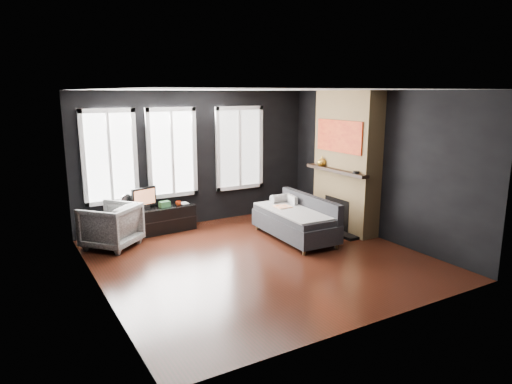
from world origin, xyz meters
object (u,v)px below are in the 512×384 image
monitor (144,197)px  mug (178,203)px  mantel_vase (322,161)px  armchair (111,224)px  book (180,199)px  sofa (295,218)px  media_console (158,220)px

monitor → mug: monitor is taller
mug → mantel_vase: mantel_vase is taller
armchair → book: bearing=156.7°
mug → mantel_vase: bearing=-23.8°
monitor → book: monitor is taller
sofa → mantel_vase: bearing=27.4°
armchair → media_console: (0.98, 0.43, -0.18)m
media_console → monitor: size_ratio=2.68×
sofa → armchair: bearing=160.4°
sofa → media_console: 2.64m
mantel_vase → mug: bearing=156.2°
monitor → book: (0.73, 0.04, -0.13)m
media_console → book: size_ratio=6.79×
monitor → book: bearing=-15.6°
armchair → mantel_vase: (4.00, -0.76, 0.90)m
media_console → mug: (0.41, -0.04, 0.30)m
armchair → mug: armchair is taller
mantel_vase → book: bearing=153.9°
sofa → book: 2.32m
sofa → mug: (-1.66, 1.60, 0.15)m
sofa → monitor: 2.86m
sofa → media_console: sofa is taller
mug → book: book is taller
book → monitor: bearing=-176.7°
monitor → sofa: bearing=-54.3°
media_console → mantel_vase: mantel_vase is taller
monitor → mantel_vase: size_ratio=2.84×
book → mantel_vase: size_ratio=1.12×
book → mantel_vase: 2.91m
armchair → mantel_vase: bearing=127.8°
media_console → book: bearing=1.6°
mug → book: bearing=52.0°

